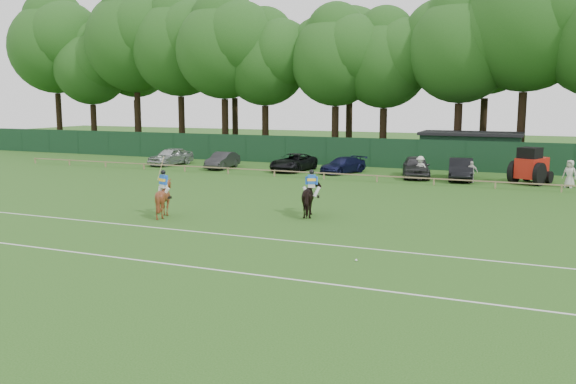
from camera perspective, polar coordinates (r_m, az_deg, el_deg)
The scene contains 21 objects.
ground at distance 27.40m, azimuth -3.43°, elevation -3.72°, with size 160.00×160.00×0.00m, color #1E4C14.
horse_dark at distance 30.71m, azimuth 2.21°, elevation -0.58°, with size 1.00×2.20×1.85m, color black.
horse_chestnut at distance 31.29m, azimuth -11.53°, elevation -0.59°, with size 1.49×1.67×1.84m, color #652C16.
sedan_silver at distance 55.11m, azimuth -10.92°, elevation 3.29°, with size 1.84×4.56×1.55m, color #B4B7B9.
sedan_grey at distance 51.79m, azimuth -6.15°, elevation 2.96°, with size 1.46×4.19×1.38m, color #28292B.
suv_black at distance 49.81m, azimuth 0.50°, elevation 2.79°, with size 2.33×5.05×1.40m, color black.
sedan_navy at distance 48.52m, azimuth 5.16°, elevation 2.51°, with size 1.78×4.37×1.27m, color #13163D.
hatch_grey at distance 46.62m, azimuth 11.89°, elevation 2.33°, with size 1.94×4.81×1.64m, color #333235.
estate_black at distance 46.05m, azimuth 15.86°, elevation 2.06°, with size 1.66×4.77×1.57m, color black.
spectator_left at distance 45.32m, azimuth 12.28°, elevation 2.21°, with size 1.13×0.65×1.75m, color silver.
spectator_mid at distance 44.90m, azimuth 16.78°, elevation 1.83°, with size 0.89×0.37×1.52m, color silver.
spectator_right at distance 44.60m, azimuth 24.86°, elevation 1.55°, with size 0.91×0.59×1.86m, color beige.
rider_dark at distance 30.57m, azimuth 2.22°, elevation 0.90°, with size 0.92×0.54×1.41m.
rider_chestnut at distance 31.16m, azimuth -11.60°, elevation 0.87°, with size 0.90×0.78×2.05m.
polo_ball at distance 22.61m, azimuth 6.40°, elevation -6.36°, with size 0.09×0.09×0.09m, color silver.
pitch_lines at distance 24.40m, azimuth -7.10°, elevation -5.33°, with size 60.00×5.10×0.01m.
pitch_rail at distance 43.95m, azimuth 7.07°, elevation 1.58°, with size 62.10×0.10×0.50m.
perimeter_fence at distance 52.52m, azimuth 9.81°, elevation 3.58°, with size 92.08×0.08×2.50m.
utility_shed at distance 54.44m, azimuth 16.72°, elevation 3.82°, with size 8.40×4.40×3.04m.
tree_row at distance 60.06m, azimuth 13.40°, elevation 2.91°, with size 96.00×12.00×21.00m, color #26561C, non-canonical shape.
tractor at distance 45.54m, azimuth 21.77°, elevation 2.23°, with size 3.04×3.57×2.55m.
Camera 1 is at (11.95, -23.93, 5.95)m, focal length 38.00 mm.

